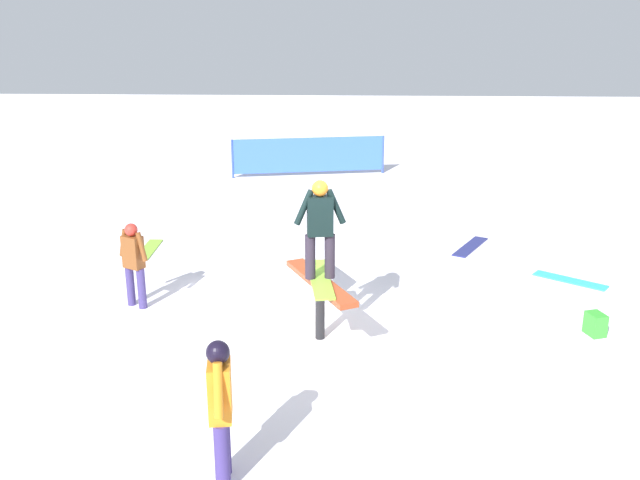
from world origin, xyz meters
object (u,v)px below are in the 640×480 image
Objects in this scene: bystander_brown at (134,261)px; bystander_orange at (220,405)px; rail_feature at (320,291)px; loose_snowboard_cyan at (570,280)px; loose_snowboard_navy at (470,247)px; backpack_on_snow at (595,324)px; loose_snowboard_lime at (149,250)px; main_rider_on_rail at (320,231)px.

bystander_brown is 0.89× the size of bystander_orange.
bystander_orange is at bearing 145.43° from bystander_brown.
rail_feature is at bearing -169.96° from bystander_brown.
loose_snowboard_cyan and loose_snowboard_navy have the same top height.
loose_snowboard_cyan is (-5.83, 5.22, -0.88)m from bystander_orange.
backpack_on_snow is at bearing -134.80° from loose_snowboard_navy.
rail_feature is at bearing 76.37° from backpack_on_snow.
backpack_on_snow is at bearing 67.19° from rail_feature.
bystander_orange is 1.24× the size of loose_snowboard_cyan.
loose_snowboard_navy and loose_snowboard_lime have the same top height.
bystander_brown is 1.02× the size of loose_snowboard_navy.
bystander_orange is 1.15× the size of loose_snowboard_navy.
bystander_brown is at bearing 66.23° from backpack_on_snow.
bystander_brown is (-1.06, -3.03, 0.04)m from rail_feature.
bystander_orange is 1.27× the size of loose_snowboard_lime.
bystander_brown is at bearing -133.21° from loose_snowboard_cyan.
bystander_brown reaches higher than rail_feature.
rail_feature reaches higher than backpack_on_snow.
loose_snowboard_navy is 6.51m from loose_snowboard_lime.
rail_feature is 1.16× the size of main_rider_on_rail.
rail_feature is 5.07m from loose_snowboard_cyan.
bystander_orange is 6.18m from backpack_on_snow.
main_rider_on_rail is at bearing -22.02° from bystander_orange.
loose_snowboard_navy is at bearing -33.84° from bystander_orange.
loose_snowboard_navy is at bearing -0.93° from backpack_on_snow.
loose_snowboard_cyan is at bearing 92.73° from rail_feature.
loose_snowboard_lime is at bearing 122.46° from loose_snowboard_navy.
bystander_orange is at bearing -22.02° from main_rider_on_rail.
loose_snowboard_lime is (-1.38, -7.97, 0.00)m from loose_snowboard_cyan.
loose_snowboard_navy is 4.18m from backpack_on_snow.
bystander_orange reaches higher than backpack_on_snow.
bystander_orange is at bearing -95.86° from loose_snowboard_cyan.
backpack_on_snow is at bearing -156.95° from bystander_brown.
backpack_on_snow is (0.78, 7.11, -0.62)m from bystander_brown.
rail_feature is 3.47m from bystander_orange.
bystander_brown is 2.95m from loose_snowboard_lime.
bystander_orange is at bearing -41.03° from rail_feature.
main_rider_on_rail is at bearing 42.58° from loose_snowboard_lime.
backpack_on_snow is (-0.28, 4.09, -1.49)m from main_rider_on_rail.
loose_snowboard_cyan is at bearing -24.84° from backpack_on_snow.
loose_snowboard_cyan is (-1.41, 7.39, -0.78)m from bystander_brown.
bystander_orange is at bearing 20.29° from loose_snowboard_lime.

